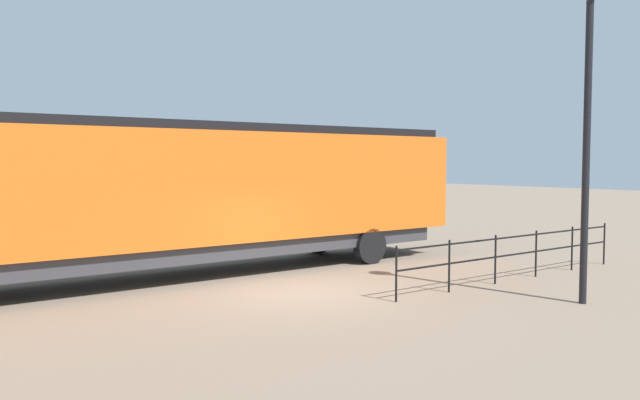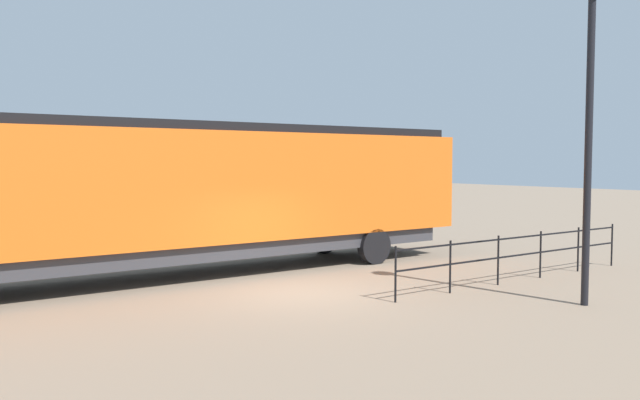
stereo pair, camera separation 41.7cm
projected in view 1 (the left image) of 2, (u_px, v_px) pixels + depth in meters
name	position (u px, v px, depth m)	size (l,w,h in m)	color
ground_plane	(303.00, 293.00, 15.12)	(120.00, 120.00, 0.00)	#84705B
locomotive	(198.00, 191.00, 17.45)	(3.06, 18.05, 4.22)	orange
lamp_post	(589.00, 67.00, 13.72)	(0.57, 0.57, 7.23)	black
platform_fence	(516.00, 250.00, 16.74)	(0.05, 8.80, 1.28)	black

